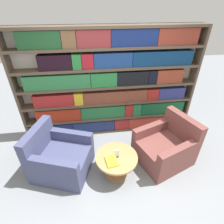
# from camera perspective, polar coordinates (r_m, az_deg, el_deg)

# --- Properties ---
(ground_plane) EXTENTS (14.00, 14.00, 0.00)m
(ground_plane) POSITION_cam_1_polar(r_m,az_deg,el_deg) (3.22, 2.30, -20.59)
(ground_plane) COLOR gray
(bookshelf) EXTENTS (3.60, 0.30, 2.23)m
(bookshelf) POSITION_cam_1_polar(r_m,az_deg,el_deg) (3.60, -0.43, 8.57)
(bookshelf) COLOR silver
(bookshelf) RESTS_ON ground_plane
(armchair_left) EXTENTS (1.12, 1.06, 0.87)m
(armchair_left) POSITION_cam_1_polar(r_m,az_deg,el_deg) (3.24, -16.69, -14.10)
(armchair_left) COLOR #42476B
(armchair_left) RESTS_ON ground_plane
(armchair_right) EXTENTS (1.13, 1.07, 0.87)m
(armchair_right) POSITION_cam_1_polar(r_m,az_deg,el_deg) (3.43, 17.08, -10.90)
(armchair_right) COLOR brown
(armchair_right) RESTS_ON ground_plane
(coffee_table) EXTENTS (0.70, 0.70, 0.42)m
(coffee_table) POSITION_cam_1_polar(r_m,az_deg,el_deg) (3.04, 1.46, -15.89)
(coffee_table) COLOR #AD7F4C
(coffee_table) RESTS_ON ground_plane
(table_sign) EXTENTS (0.09, 0.06, 0.15)m
(table_sign) POSITION_cam_1_polar(r_m,az_deg,el_deg) (2.91, 1.51, -13.53)
(table_sign) COLOR black
(table_sign) RESTS_ON coffee_table
(stray_book) EXTENTS (0.22, 0.26, 0.03)m
(stray_book) POSITION_cam_1_polar(r_m,az_deg,el_deg) (2.87, -0.10, -15.74)
(stray_book) COLOR gold
(stray_book) RESTS_ON coffee_table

